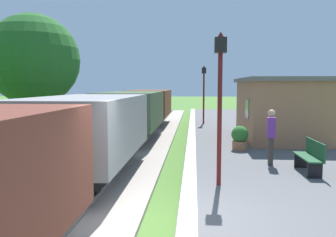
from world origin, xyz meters
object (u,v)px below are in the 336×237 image
Objects in this scene: lamp_post_near at (220,80)px; station_hut at (279,108)px; bench_near_hut at (310,156)px; potted_planter at (240,137)px; tree_trackside_far at (33,60)px; person_waiting at (271,135)px; lamp_post_far at (204,84)px; bench_down_platform at (250,120)px; freight_train at (115,120)px.

station_hut is at bearing 67.23° from lamp_post_near.
potted_planter reaches higher than bench_near_hut.
station_hut is 10.97m from tree_trackside_far.
bench_near_hut is at bearing -66.00° from potted_planter.
person_waiting is 0.46× the size of lamp_post_far.
person_waiting is at bearing -95.38° from bench_down_platform.
freight_train reaches higher than bench_near_hut.
freight_train is at bearing -11.72° from person_waiting.
lamp_post_far is at bearing 118.46° from station_hut.
person_waiting reaches higher than potted_planter.
lamp_post_near is at bearing -103.20° from potted_planter.
tree_trackside_far is (-8.41, 0.93, 3.01)m from potted_planter.
station_hut is at bearing -61.54° from lamp_post_far.
station_hut reaches higher than potted_planter.
station_hut is at bearing -80.76° from bench_down_platform.
lamp_post_near is (-1.74, -2.31, 1.62)m from person_waiting.
bench_down_platform is at bearing -38.25° from lamp_post_far.
bench_down_platform is 9.53m from person_waiting.
station_hut is at bearing 54.48° from potted_planter.
bench_near_hut is 0.41× the size of lamp_post_far.
station_hut is 3.87× the size of bench_near_hut.
bench_down_platform is (0.00, 10.38, 0.00)m from bench_near_hut.
freight_train is 10.37m from lamp_post_far.
bench_near_hut is (6.15, -2.81, -0.68)m from freight_train.
freight_train is 15.20× the size of person_waiting.
tree_trackside_far is (-9.91, 4.32, 3.01)m from bench_near_hut.
tree_trackside_far is (-10.56, -2.09, 2.08)m from station_hut.
lamp_post_near reaches higher than bench_down_platform.
lamp_post_near is at bearing -50.13° from freight_train.
freight_train is at bearing -110.03° from lamp_post_far.
bench_near_hut is at bearing 142.89° from person_waiting.
freight_train is 6.80m from bench_near_hut.
station_hut reaches higher than freight_train.
lamp_post_near reaches higher than person_waiting.
lamp_post_near is (3.52, -4.21, 1.41)m from freight_train.
potted_planter is at bearing -125.52° from station_hut.
bench_near_hut is 0.27× the size of tree_trackside_far.
bench_near_hut is 12.90m from lamp_post_far.
lamp_post_far reaches higher than bench_near_hut.
bench_down_platform is (-0.65, 3.98, -0.93)m from station_hut.
station_hut is at bearing 27.90° from freight_train.
tree_trackside_far is (-7.28, 5.72, 0.93)m from lamp_post_near.
lamp_post_near is at bearing -102.59° from bench_down_platform.
person_waiting is at bearing 52.99° from lamp_post_near.
lamp_post_far is at bearing 97.07° from potted_planter.
bench_down_platform is at bearing -87.19° from person_waiting.
lamp_post_far is (-3.28, 6.05, 1.15)m from station_hut.
tree_trackside_far reaches higher than potted_planter.
lamp_post_near is at bearing -90.00° from lamp_post_far.
lamp_post_far is 10.96m from tree_trackside_far.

